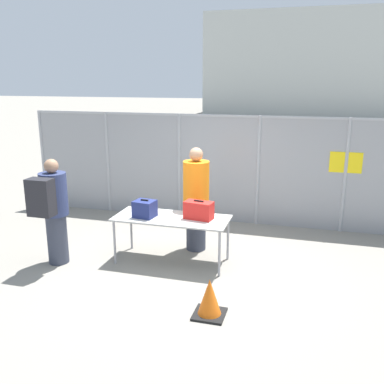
{
  "coord_description": "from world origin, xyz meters",
  "views": [
    {
      "loc": [
        1.87,
        -6.28,
        2.93
      ],
      "look_at": [
        -0.07,
        0.56,
        1.05
      ],
      "focal_mm": 40.0,
      "sensor_mm": 36.0,
      "label": 1
    }
  ],
  "objects_px": {
    "utility_trailer": "(274,191)",
    "traveler_hooded": "(52,208)",
    "suitcase_red": "(199,210)",
    "traffic_cone": "(210,299)",
    "inspection_table": "(172,221)",
    "security_worker_near": "(196,198)",
    "suitcase_navy": "(145,209)"
  },
  "relations": [
    {
      "from": "traveler_hooded",
      "to": "security_worker_near",
      "type": "xyz_separation_m",
      "value": [
        2.03,
        1.23,
        -0.01
      ]
    },
    {
      "from": "suitcase_navy",
      "to": "suitcase_red",
      "type": "distance_m",
      "value": 0.88
    },
    {
      "from": "suitcase_navy",
      "to": "suitcase_red",
      "type": "relative_size",
      "value": 0.75
    },
    {
      "from": "inspection_table",
      "to": "suitcase_red",
      "type": "bearing_deg",
      "value": 6.47
    },
    {
      "from": "security_worker_near",
      "to": "utility_trailer",
      "type": "distance_m",
      "value": 3.21
    },
    {
      "from": "security_worker_near",
      "to": "traffic_cone",
      "type": "bearing_deg",
      "value": 98.78
    },
    {
      "from": "inspection_table",
      "to": "security_worker_near",
      "type": "xyz_separation_m",
      "value": [
        0.24,
        0.63,
        0.23
      ]
    },
    {
      "from": "suitcase_red",
      "to": "utility_trailer",
      "type": "xyz_separation_m",
      "value": [
        0.88,
        3.55,
        -0.51
      ]
    },
    {
      "from": "security_worker_near",
      "to": "suitcase_red",
      "type": "bearing_deg",
      "value": 98.31
    },
    {
      "from": "inspection_table",
      "to": "suitcase_red",
      "type": "height_order",
      "value": "suitcase_red"
    },
    {
      "from": "utility_trailer",
      "to": "inspection_table",
      "type": "bearing_deg",
      "value": -110.19
    },
    {
      "from": "utility_trailer",
      "to": "traveler_hooded",
      "type": "bearing_deg",
      "value": -126.52
    },
    {
      "from": "traveler_hooded",
      "to": "utility_trailer",
      "type": "distance_m",
      "value": 5.26
    },
    {
      "from": "inspection_table",
      "to": "traffic_cone",
      "type": "relative_size",
      "value": 3.7
    },
    {
      "from": "suitcase_navy",
      "to": "traffic_cone",
      "type": "xyz_separation_m",
      "value": [
        1.42,
        -1.37,
        -0.67
      ]
    },
    {
      "from": "inspection_table",
      "to": "traveler_hooded",
      "type": "bearing_deg",
      "value": -161.34
    },
    {
      "from": "traffic_cone",
      "to": "security_worker_near",
      "type": "bearing_deg",
      "value": 109.79
    },
    {
      "from": "suitcase_red",
      "to": "utility_trailer",
      "type": "height_order",
      "value": "suitcase_red"
    },
    {
      "from": "utility_trailer",
      "to": "traffic_cone",
      "type": "relative_size",
      "value": 7.21
    },
    {
      "from": "inspection_table",
      "to": "suitcase_red",
      "type": "relative_size",
      "value": 3.88
    },
    {
      "from": "inspection_table",
      "to": "traveler_hooded",
      "type": "relative_size",
      "value": 1.07
    },
    {
      "from": "traveler_hooded",
      "to": "security_worker_near",
      "type": "relative_size",
      "value": 0.95
    },
    {
      "from": "suitcase_navy",
      "to": "traveler_hooded",
      "type": "height_order",
      "value": "traveler_hooded"
    },
    {
      "from": "inspection_table",
      "to": "security_worker_near",
      "type": "distance_m",
      "value": 0.71
    },
    {
      "from": "suitcase_red",
      "to": "traffic_cone",
      "type": "bearing_deg",
      "value": -70.03
    },
    {
      "from": "traveler_hooded",
      "to": "suitcase_navy",
      "type": "bearing_deg",
      "value": 30.81
    },
    {
      "from": "suitcase_red",
      "to": "utility_trailer",
      "type": "distance_m",
      "value": 3.69
    },
    {
      "from": "suitcase_red",
      "to": "traveler_hooded",
      "type": "height_order",
      "value": "traveler_hooded"
    },
    {
      "from": "inspection_table",
      "to": "security_worker_near",
      "type": "height_order",
      "value": "security_worker_near"
    },
    {
      "from": "suitcase_red",
      "to": "traffic_cone",
      "type": "distance_m",
      "value": 1.75
    },
    {
      "from": "suitcase_red",
      "to": "security_worker_near",
      "type": "height_order",
      "value": "security_worker_near"
    },
    {
      "from": "security_worker_near",
      "to": "traffic_cone",
      "type": "xyz_separation_m",
      "value": [
        0.75,
        -2.09,
        -0.71
      ]
    }
  ]
}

